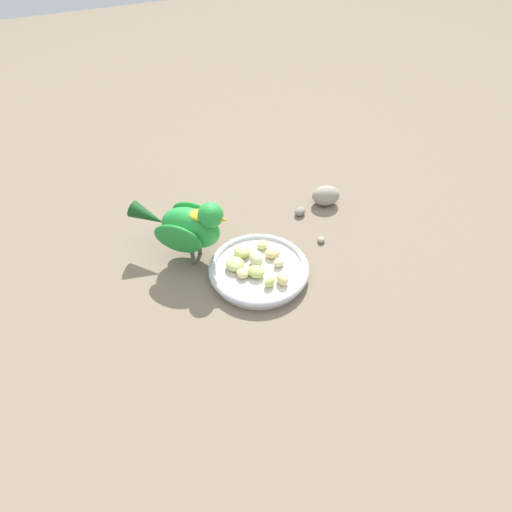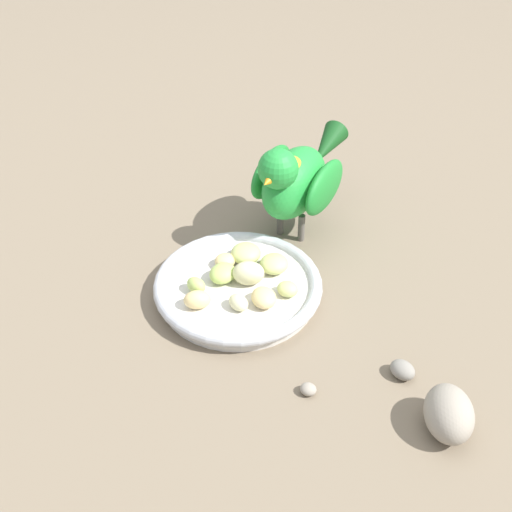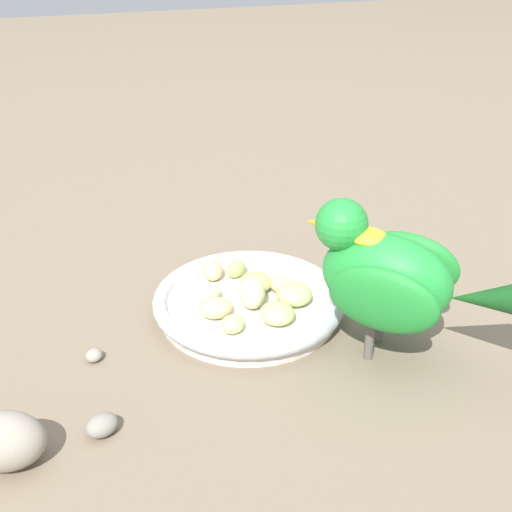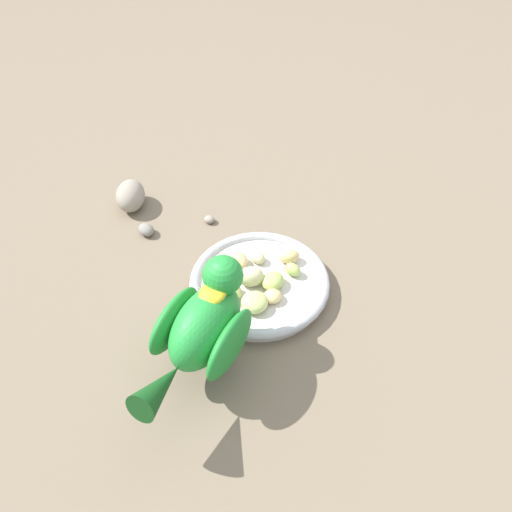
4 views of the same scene
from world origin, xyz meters
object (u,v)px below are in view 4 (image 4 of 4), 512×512
object	(u,v)px
apple_piece_2	(229,292)
apple_piece_4	(273,281)
parrot	(203,326)
pebble_0	(146,230)
apple_piece_0	(250,275)
apple_piece_8	(219,270)
pebble_1	(209,219)
apple_piece_1	(257,257)
feeding_bowl	(260,284)
apple_piece_7	(238,261)
apple_piece_3	(255,302)
apple_piece_6	(289,256)
apple_piece_9	(273,296)
rock_large	(130,196)
apple_piece_5	(293,270)

from	to	relation	value
apple_piece_2	apple_piece_4	xyz separation A→B (m)	(-0.06, -0.00, 0.00)
parrot	pebble_0	distance (m)	0.29
apple_piece_0	apple_piece_8	size ratio (longest dim) A/B	1.52
apple_piece_4	pebble_1	size ratio (longest dim) A/B	2.00
apple_piece_1	apple_piece_4	distance (m)	0.05
feeding_bowl	parrot	distance (m)	0.16
apple_piece_8	feeding_bowl	bearing A→B (deg)	148.15
apple_piece_7	apple_piece_0	bearing A→B (deg)	102.32
apple_piece_3	apple_piece_7	distance (m)	0.08
apple_piece_2	apple_piece_6	xyz separation A→B (m)	(-0.10, -0.04, 0.00)
pebble_0	apple_piece_3	bearing A→B (deg)	119.42
apple_piece_8	parrot	xyz separation A→B (m)	(0.05, 0.14, 0.06)
apple_piece_4	pebble_1	xyz separation A→B (m)	(0.05, -0.18, -0.02)
apple_piece_3	apple_piece_7	xyz separation A→B (m)	(0.00, -0.08, -0.00)
apple_piece_3	apple_piece_9	size ratio (longest dim) A/B	1.47
rock_large	apple_piece_8	bearing A→B (deg)	115.30
feeding_bowl	rock_large	distance (m)	0.29
apple_piece_0	apple_piece_2	world-z (taller)	apple_piece_0
apple_piece_9	parrot	xyz separation A→B (m)	(0.11, 0.07, 0.06)
apple_piece_3	apple_piece_6	xyz separation A→B (m)	(-0.07, -0.07, 0.00)
apple_piece_3	apple_piece_7	bearing A→B (deg)	-89.51
apple_piece_8	pebble_0	world-z (taller)	apple_piece_8
apple_piece_4	apple_piece_7	distance (m)	0.06
apple_piece_2	apple_piece_3	world-z (taller)	apple_piece_3
apple_piece_1	apple_piece_2	bearing A→B (deg)	43.82
apple_piece_6	apple_piece_0	bearing A→B (deg)	18.41
feeding_bowl	parrot	size ratio (longest dim) A/B	1.13
apple_piece_0	apple_piece_7	distance (m)	0.04
feeding_bowl	rock_large	world-z (taller)	rock_large
apple_piece_3	apple_piece_9	world-z (taller)	apple_piece_3
apple_piece_1	apple_piece_9	size ratio (longest dim) A/B	1.01
apple_piece_5	parrot	distance (m)	0.19
apple_piece_1	apple_piece_0	bearing A→B (deg)	58.99
apple_piece_4	apple_piece_7	xyz separation A→B (m)	(0.04, -0.05, -0.00)
apple_piece_4	apple_piece_6	xyz separation A→B (m)	(-0.04, -0.04, 0.00)
apple_piece_3	apple_piece_1	bearing A→B (deg)	-109.27
apple_piece_5	apple_piece_6	size ratio (longest dim) A/B	0.80
apple_piece_4	apple_piece_9	world-z (taller)	apple_piece_4
feeding_bowl	pebble_0	xyz separation A→B (m)	(0.14, -0.17, -0.00)
apple_piece_5	apple_piece_9	xyz separation A→B (m)	(0.04, 0.04, -0.00)
apple_piece_4	pebble_0	size ratio (longest dim) A/B	1.23
apple_piece_0	apple_piece_3	world-z (taller)	apple_piece_0
apple_piece_5	pebble_0	distance (m)	0.25
apple_piece_5	pebble_1	xyz separation A→B (m)	(0.09, -0.17, -0.02)
apple_piece_2	apple_piece_5	xyz separation A→B (m)	(-0.10, -0.01, -0.00)
apple_piece_9	parrot	size ratio (longest dim) A/B	0.14
pebble_0	apple_piece_8	bearing A→B (deg)	122.63
apple_piece_2	pebble_1	distance (m)	0.18
apple_piece_2	apple_piece_8	xyz separation A→B (m)	(0.00, -0.05, -0.00)
apple_piece_5	apple_piece_8	xyz separation A→B (m)	(0.10, -0.03, -0.00)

